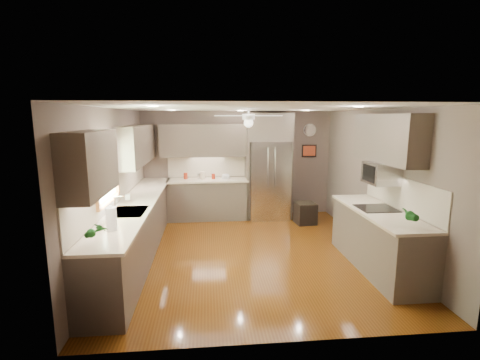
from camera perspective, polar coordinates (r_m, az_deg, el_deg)
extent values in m
plane|color=#4C260A|center=(6.26, 1.64, -11.82)|extent=(5.00, 5.00, 0.00)
plane|color=white|center=(5.81, 1.77, 11.70)|extent=(5.00, 5.00, 0.00)
plane|color=brown|center=(8.36, -0.42, 2.67)|extent=(4.50, 0.00, 4.50)
plane|color=brown|center=(3.52, 6.81, -8.11)|extent=(4.50, 0.00, 4.50)
plane|color=brown|center=(6.06, -19.92, -0.86)|extent=(0.00, 5.00, 5.00)
plane|color=brown|center=(6.58, 21.55, -0.13)|extent=(0.00, 5.00, 5.00)
cylinder|color=maroon|center=(8.11, -8.92, 0.67)|extent=(0.12, 0.12, 0.15)
cylinder|color=silver|center=(8.09, -6.72, 0.63)|extent=(0.10, 0.10, 0.13)
cylinder|color=beige|center=(8.07, -6.16, 0.75)|extent=(0.12, 0.12, 0.17)
cylinder|color=maroon|center=(8.10, -4.40, 0.60)|extent=(0.08, 0.08, 0.12)
imported|color=white|center=(6.19, -17.92, -2.61)|extent=(0.09, 0.10, 0.18)
imported|color=#195A1D|center=(4.24, -22.41, -7.70)|extent=(0.20, 0.17, 0.33)
imported|color=#195A1D|center=(5.09, 25.97, -5.18)|extent=(0.18, 0.16, 0.30)
imported|color=beige|center=(8.09, -2.36, 0.35)|extent=(0.23, 0.23, 0.05)
cube|color=#4F4639|center=(6.33, -16.49, -7.69)|extent=(0.60, 4.70, 0.90)
cube|color=beige|center=(6.20, -16.57, -3.55)|extent=(0.65, 4.70, 0.04)
cube|color=beige|center=(6.21, -19.46, -1.05)|extent=(0.02, 4.70, 0.50)
cube|color=#4F4639|center=(8.18, -5.30, -3.24)|extent=(1.85, 0.60, 0.90)
cube|color=beige|center=(8.07, -5.35, -0.02)|extent=(1.85, 0.65, 0.04)
cube|color=beige|center=(8.33, -5.39, 2.25)|extent=(1.85, 0.02, 0.50)
cube|color=#4F4639|center=(4.41, -23.39, 2.53)|extent=(0.33, 1.20, 0.75)
cube|color=#4F4639|center=(7.21, -16.38, 5.64)|extent=(0.33, 2.40, 0.75)
cube|color=#4F4639|center=(8.11, -5.46, 6.47)|extent=(2.15, 0.33, 0.75)
cube|color=#4F4639|center=(5.93, 23.02, 6.32)|extent=(0.33, 1.70, 0.75)
cube|color=#BFF2B2|center=(5.53, -21.22, 1.20)|extent=(0.01, 1.00, 0.80)
cube|color=olive|center=(5.48, -21.26, 5.65)|extent=(0.05, 1.12, 0.06)
cube|color=olive|center=(5.60, -20.69, -3.14)|extent=(0.05, 1.12, 0.06)
cube|color=olive|center=(5.02, -22.56, 0.26)|extent=(0.05, 0.06, 0.80)
cube|color=olive|center=(6.03, -19.65, 2.00)|extent=(0.05, 0.06, 0.80)
cube|color=silver|center=(5.58, -17.78, -5.08)|extent=(0.50, 0.70, 0.03)
cube|color=#262626|center=(5.59, -17.77, -5.42)|extent=(0.44, 0.62, 0.05)
cylinder|color=silver|center=(5.60, -19.86, -3.83)|extent=(0.02, 0.02, 0.24)
cylinder|color=silver|center=(5.56, -19.33, -2.63)|extent=(0.16, 0.02, 0.02)
cube|color=silver|center=(8.16, 4.71, 0.02)|extent=(0.92, 0.72, 1.82)
cube|color=black|center=(7.88, 5.12, -2.24)|extent=(0.88, 0.02, 0.02)
cube|color=black|center=(7.77, 5.19, 2.04)|extent=(0.01, 0.02, 1.00)
cylinder|color=silver|center=(7.72, 4.66, 2.00)|extent=(0.02, 0.02, 0.90)
cylinder|color=silver|center=(7.75, 5.82, 2.01)|extent=(0.02, 0.02, 0.90)
cube|color=#4F4639|center=(8.09, 4.76, 8.67)|extent=(1.04, 0.60, 0.63)
cube|color=#4F4639|center=(8.14, 1.17, 0.04)|extent=(0.06, 0.60, 1.82)
cube|color=#4F4639|center=(8.32, 8.03, 0.16)|extent=(0.06, 0.60, 1.82)
cube|color=#4F4639|center=(5.94, 21.71, -9.20)|extent=(0.65, 2.20, 0.90)
cube|color=beige|center=(5.80, 21.89, -4.82)|extent=(0.70, 2.20, 0.04)
cube|color=beige|center=(5.89, 24.92, -2.00)|extent=(0.02, 2.20, 0.50)
cube|color=black|center=(5.88, 21.46, -4.34)|extent=(0.56, 0.52, 0.01)
cube|color=silver|center=(5.96, 22.18, 1.06)|extent=(0.42, 0.55, 0.34)
cube|color=black|center=(5.86, 20.36, 1.04)|extent=(0.02, 0.40, 0.26)
cylinder|color=white|center=(6.10, 1.41, 11.25)|extent=(0.03, 0.03, 0.08)
cylinder|color=white|center=(6.10, 1.41, 10.31)|extent=(0.22, 0.22, 0.10)
sphere|color=white|center=(6.10, 1.40, 9.37)|extent=(0.16, 0.16, 0.16)
cube|color=white|center=(6.15, 4.70, 10.47)|extent=(0.48, 0.11, 0.01)
cube|color=white|center=(6.45, 1.03, 10.49)|extent=(0.11, 0.48, 0.01)
cube|color=white|center=(6.07, -1.93, 10.50)|extent=(0.48, 0.11, 0.01)
cube|color=white|center=(5.76, 1.83, 10.51)|extent=(0.11, 0.48, 0.01)
cylinder|color=white|center=(7.09, -11.11, 11.20)|extent=(0.14, 0.14, 0.01)
cylinder|color=white|center=(7.35, 10.77, 11.17)|extent=(0.14, 0.14, 0.01)
cylinder|color=white|center=(4.61, -14.15, 11.70)|extent=(0.14, 0.14, 0.01)
cylinder|color=white|center=(4.99, 18.88, 11.33)|extent=(0.14, 0.14, 0.01)
cylinder|color=white|center=(7.60, 0.04, 11.31)|extent=(0.14, 0.14, 0.01)
cylinder|color=white|center=(8.61, 11.38, 8.04)|extent=(0.30, 0.03, 0.30)
cylinder|color=silver|center=(8.60, 11.41, 8.03)|extent=(0.29, 0.00, 0.29)
cube|color=black|center=(8.64, 11.27, 4.72)|extent=(0.36, 0.03, 0.30)
cube|color=#AF4223|center=(8.63, 11.30, 4.71)|extent=(0.30, 0.01, 0.24)
cube|color=black|center=(7.96, 10.66, -5.44)|extent=(0.46, 0.46, 0.48)
cube|color=black|center=(7.90, 10.71, -3.80)|extent=(0.44, 0.44, 0.03)
cylinder|color=white|center=(4.70, -20.34, -6.11)|extent=(0.13, 0.13, 0.31)
cylinder|color=silver|center=(4.70, -20.35, -5.99)|extent=(0.03, 0.03, 0.34)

